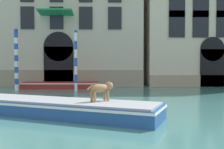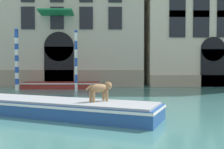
{
  "view_description": "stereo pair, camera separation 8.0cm",
  "coord_description": "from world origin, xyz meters",
  "px_view_note": "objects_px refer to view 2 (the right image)",
  "views": [
    {
      "loc": [
        3.06,
        -2.23,
        1.74
      ],
      "look_at": [
        3.33,
        12.77,
        1.2
      ],
      "focal_mm": 42.0,
      "sensor_mm": 36.0,
      "label": 1
    },
    {
      "loc": [
        3.14,
        -2.23,
        1.74
      ],
      "look_at": [
        3.33,
        12.77,
        1.2
      ],
      "focal_mm": 42.0,
      "sensor_mm": 36.0,
      "label": 2
    }
  ],
  "objects_px": {
    "boat_moored_near_palazzo": "(61,85)",
    "mooring_pole_0": "(76,60)",
    "mooring_pole_3": "(17,59)",
    "dog_on_deck": "(101,88)",
    "boat_foreground": "(55,107)"
  },
  "relations": [
    {
      "from": "mooring_pole_0",
      "to": "mooring_pole_3",
      "type": "bearing_deg",
      "value": 168.41
    },
    {
      "from": "dog_on_deck",
      "to": "boat_moored_near_palazzo",
      "type": "distance_m",
      "value": 11.52
    },
    {
      "from": "boat_moored_near_palazzo",
      "to": "mooring_pole_3",
      "type": "relative_size",
      "value": 1.33
    },
    {
      "from": "mooring_pole_0",
      "to": "dog_on_deck",
      "type": "bearing_deg",
      "value": -77.74
    },
    {
      "from": "boat_moored_near_palazzo",
      "to": "mooring_pole_0",
      "type": "relative_size",
      "value": 1.4
    },
    {
      "from": "dog_on_deck",
      "to": "mooring_pole_3",
      "type": "distance_m",
      "value": 11.42
    },
    {
      "from": "boat_moored_near_palazzo",
      "to": "boat_foreground",
      "type": "bearing_deg",
      "value": -79.93
    },
    {
      "from": "boat_foreground",
      "to": "mooring_pole_3",
      "type": "bearing_deg",
      "value": 139.11
    },
    {
      "from": "boat_foreground",
      "to": "boat_moored_near_palazzo",
      "type": "distance_m",
      "value": 10.72
    },
    {
      "from": "boat_foreground",
      "to": "dog_on_deck",
      "type": "distance_m",
      "value": 1.8
    },
    {
      "from": "boat_foreground",
      "to": "mooring_pole_0",
      "type": "xyz_separation_m",
      "value": [
        -0.29,
        8.28,
        1.76
      ]
    },
    {
      "from": "boat_moored_near_palazzo",
      "to": "mooring_pole_3",
      "type": "distance_m",
      "value": 3.68
    },
    {
      "from": "mooring_pole_0",
      "to": "mooring_pole_3",
      "type": "relative_size",
      "value": 0.95
    },
    {
      "from": "boat_moored_near_palazzo",
      "to": "mooring_pole_0",
      "type": "bearing_deg",
      "value": -57.53
    },
    {
      "from": "dog_on_deck",
      "to": "mooring_pole_0",
      "type": "bearing_deg",
      "value": 68.74
    }
  ]
}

